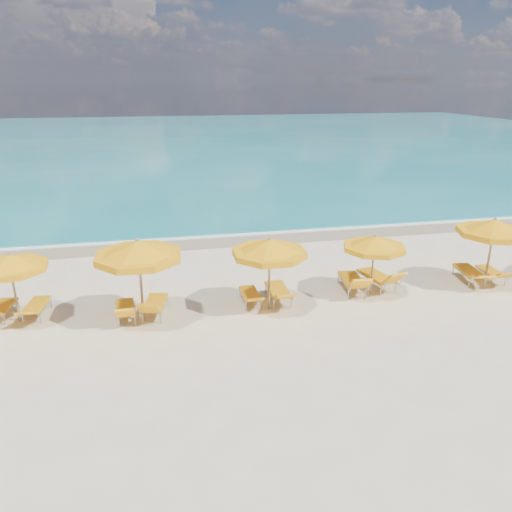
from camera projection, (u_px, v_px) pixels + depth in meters
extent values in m
plane|color=beige|center=(266.00, 306.00, 15.99)|extent=(120.00, 120.00, 0.00)
cube|color=#167A7E|center=(176.00, 140.00, 60.23)|extent=(120.00, 80.00, 0.30)
cube|color=tan|center=(229.00, 239.00, 22.81)|extent=(120.00, 2.60, 0.01)
cube|color=white|center=(226.00, 234.00, 23.55)|extent=(120.00, 1.20, 0.03)
cube|color=white|center=(107.00, 198.00, 30.48)|extent=(14.00, 0.36, 0.05)
cube|color=white|center=(295.00, 171.00, 39.68)|extent=(18.00, 0.30, 0.05)
cylinder|color=#A88454|center=(14.00, 289.00, 14.67)|extent=(0.07, 0.07, 2.09)
cone|color=#FFA80D|center=(9.00, 261.00, 14.38)|extent=(2.69, 2.69, 0.42)
cylinder|color=#FFA80D|center=(10.00, 268.00, 14.44)|extent=(2.72, 2.72, 0.17)
sphere|color=#A88454|center=(8.00, 254.00, 14.30)|extent=(0.09, 0.09, 0.09)
cylinder|color=#A88454|center=(141.00, 282.00, 14.62)|extent=(0.08, 0.08, 2.51)
cone|color=#FFA80D|center=(138.00, 248.00, 14.27)|extent=(3.28, 3.28, 0.50)
cylinder|color=#FFA80D|center=(139.00, 256.00, 14.35)|extent=(3.31, 3.31, 0.20)
sphere|color=#A88454|center=(137.00, 240.00, 14.18)|extent=(0.11, 0.11, 0.11)
cylinder|color=#A88454|center=(269.00, 276.00, 15.43)|extent=(0.07, 0.07, 2.28)
cone|color=#FFA80D|center=(269.00, 246.00, 15.11)|extent=(3.03, 3.03, 0.46)
cylinder|color=#FFA80D|center=(269.00, 253.00, 15.19)|extent=(3.05, 3.05, 0.18)
sphere|color=#A88454|center=(269.00, 239.00, 15.04)|extent=(0.10, 0.10, 0.10)
cylinder|color=#A88454|center=(372.00, 266.00, 16.57)|extent=(0.06, 0.06, 2.03)
cone|color=#FFA80D|center=(374.00, 242.00, 16.28)|extent=(2.17, 2.17, 0.41)
cylinder|color=#FFA80D|center=(374.00, 248.00, 16.35)|extent=(2.18, 2.18, 0.16)
sphere|color=#A88454|center=(375.00, 236.00, 16.21)|extent=(0.09, 0.09, 0.09)
cylinder|color=#A88454|center=(490.00, 253.00, 17.26)|extent=(0.07, 0.07, 2.37)
cone|color=#FFA80D|center=(494.00, 226.00, 16.93)|extent=(2.61, 2.61, 0.47)
cylinder|color=#FFA80D|center=(493.00, 232.00, 17.01)|extent=(2.63, 2.63, 0.19)
sphere|color=#A88454|center=(495.00, 219.00, 16.85)|extent=(0.11, 0.11, 0.11)
cube|color=#FFAE0F|center=(3.00, 306.00, 15.21)|extent=(0.67, 1.23, 0.07)
cube|color=#FFAE0F|center=(37.00, 305.00, 15.31)|extent=(0.67, 1.27, 0.07)
cube|color=#FFAE0F|center=(27.00, 313.00, 14.45)|extent=(0.60, 0.61, 0.31)
cube|color=#FFAE0F|center=(125.00, 307.00, 15.11)|extent=(0.62, 1.25, 0.08)
cube|color=#FFAE0F|center=(125.00, 313.00, 14.30)|extent=(0.57, 0.50, 0.45)
cube|color=#FFAE0F|center=(155.00, 303.00, 15.36)|extent=(0.86, 1.43, 0.08)
cube|color=#FFAE0F|center=(149.00, 308.00, 14.45)|extent=(0.68, 0.61, 0.51)
cube|color=#FFAE0F|center=(250.00, 293.00, 16.16)|extent=(0.52, 1.17, 0.07)
cube|color=#FFAE0F|center=(255.00, 300.00, 15.35)|extent=(0.52, 0.52, 0.32)
cube|color=#FFAE0F|center=(278.00, 289.00, 16.33)|extent=(0.63, 1.36, 0.08)
cube|color=#FFAE0F|center=(285.00, 297.00, 15.40)|extent=(0.61, 0.61, 0.36)
cube|color=#FFAE0F|center=(352.00, 279.00, 17.08)|extent=(0.79, 1.49, 0.09)
cube|color=#FFAE0F|center=(360.00, 284.00, 16.11)|extent=(0.69, 0.62, 0.52)
cube|color=#FFAE0F|center=(376.00, 276.00, 17.38)|extent=(0.93, 1.56, 0.09)
cube|color=#FFAE0F|center=(394.00, 279.00, 16.46)|extent=(0.74, 0.66, 0.55)
cube|color=#FFAE0F|center=(469.00, 271.00, 17.90)|extent=(0.80, 1.45, 0.08)
cube|color=#FFAE0F|center=(483.00, 277.00, 16.93)|extent=(0.70, 0.71, 0.34)
cube|color=#FFAE0F|center=(490.00, 271.00, 18.00)|extent=(0.65, 1.23, 0.07)
cube|color=#FFAE0F|center=(504.00, 275.00, 17.18)|extent=(0.58, 0.55, 0.37)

